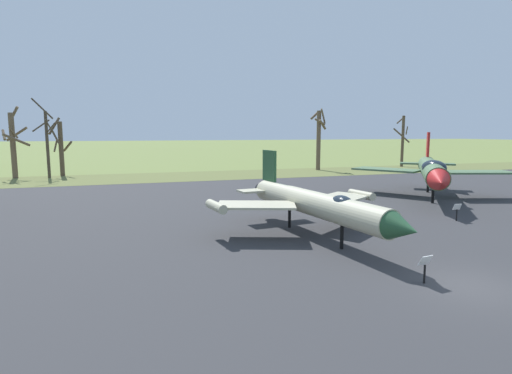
# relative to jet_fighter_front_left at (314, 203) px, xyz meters

# --- Properties ---
(ground_plane) EXTENTS (600.00, 600.00, 0.00)m
(ground_plane) POSITION_rel_jet_fighter_front_left_xyz_m (2.28, -8.21, -1.93)
(ground_plane) COLOR olive
(asphalt_apron) EXTENTS (91.62, 44.80, 0.05)m
(asphalt_apron) POSITION_rel_jet_fighter_front_left_xyz_m (2.28, 5.23, -1.90)
(asphalt_apron) COLOR #333335
(asphalt_apron) RESTS_ON ground
(grass_verge_strip) EXTENTS (151.62, 12.00, 0.06)m
(grass_verge_strip) POSITION_rel_jet_fighter_front_left_xyz_m (2.28, 33.63, -1.90)
(grass_verge_strip) COLOR #606736
(grass_verge_strip) RESTS_ON ground
(jet_fighter_front_left) EXTENTS (10.34, 13.53, 4.54)m
(jet_fighter_front_left) POSITION_rel_jet_fighter_front_left_xyz_m (0.00, 0.00, 0.00)
(jet_fighter_front_left) COLOR #B7B293
(jet_fighter_front_left) RESTS_ON ground
(info_placard_front_left) EXTENTS (0.56, 0.31, 1.14)m
(info_placard_front_left) POSITION_rel_jet_fighter_front_left_xyz_m (0.86, -7.48, -1.22)
(info_placard_front_left) COLOR black
(info_placard_front_left) RESTS_ON ground
(jet_fighter_front_right) EXTENTS (13.27, 15.39, 5.72)m
(jet_fighter_front_right) POSITION_rel_jet_fighter_front_left_xyz_m (15.61, 8.89, 0.54)
(jet_fighter_front_right) COLOR #4C6B47
(jet_fighter_front_right) RESTS_ON ground
(info_placard_front_right) EXTENTS (0.53, 0.31, 1.17)m
(info_placard_front_right) POSITION_rel_jet_fighter_front_left_xyz_m (10.56, 0.84, -1.21)
(info_placard_front_right) COLOR black
(info_placard_front_right) RESTS_ON ground
(bare_tree_far_left) EXTENTS (3.35, 3.77, 8.92)m
(bare_tree_far_left) POSITION_rel_jet_fighter_front_left_xyz_m (-21.98, 38.15, 2.53)
(bare_tree_far_left) COLOR brown
(bare_tree_far_left) RESTS_ON ground
(bare_tree_left_of_center) EXTENTS (2.72, 3.04, 9.82)m
(bare_tree_left_of_center) POSITION_rel_jet_fighter_front_left_xyz_m (-18.14, 37.43, 2.91)
(bare_tree_left_of_center) COLOR #42382D
(bare_tree_left_of_center) RESTS_ON ground
(bare_tree_center) EXTENTS (2.87, 2.56, 7.66)m
(bare_tree_center) POSITION_rel_jet_fighter_front_left_xyz_m (-16.84, 39.29, 1.96)
(bare_tree_center) COLOR brown
(bare_tree_center) RESTS_ON ground
(bare_tree_right_of_center) EXTENTS (2.30, 2.36, 9.22)m
(bare_tree_right_of_center) POSITION_rel_jet_fighter_front_left_xyz_m (18.93, 36.36, 3.08)
(bare_tree_right_of_center) COLOR brown
(bare_tree_right_of_center) RESTS_ON ground
(bare_tree_far_right) EXTENTS (2.84, 2.83, 8.46)m
(bare_tree_far_right) POSITION_rel_jet_fighter_front_left_xyz_m (34.94, 37.47, 2.59)
(bare_tree_far_right) COLOR brown
(bare_tree_far_right) RESTS_ON ground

